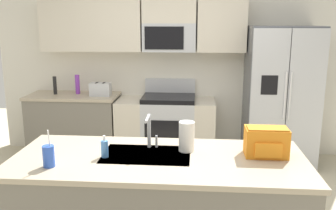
{
  "coord_description": "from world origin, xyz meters",
  "views": [
    {
      "loc": [
        0.31,
        -3.15,
        1.92
      ],
      "look_at": [
        0.01,
        0.6,
        1.05
      ],
      "focal_mm": 39.25,
      "sensor_mm": 36.0,
      "label": 1
    }
  ],
  "objects": [
    {
      "name": "sink_faucet",
      "position": [
        -0.07,
        -0.33,
        1.07
      ],
      "size": [
        0.08,
        0.21,
        0.28
      ],
      "color": "#B7BABF",
      "rests_on": "island_counter"
    },
    {
      "name": "backpack",
      "position": [
        0.84,
        -0.43,
        1.02
      ],
      "size": [
        0.32,
        0.22,
        0.23
      ],
      "color": "orange",
      "rests_on": "island_counter"
    },
    {
      "name": "back_counter",
      "position": [
        -1.43,
        1.8,
        0.45
      ],
      "size": [
        1.26,
        0.63,
        0.9
      ],
      "color": "slate",
      "rests_on": "ground"
    },
    {
      "name": "island_counter",
      "position": [
        0.02,
        -0.52,
        0.45
      ],
      "size": [
        2.25,
        0.94,
        0.9
      ],
      "color": "slate",
      "rests_on": "ground"
    },
    {
      "name": "drink_cup_blue",
      "position": [
        -0.73,
        -0.77,
        0.98
      ],
      "size": [
        0.08,
        0.08,
        0.28
      ],
      "color": "blue",
      "rests_on": "island_counter"
    },
    {
      "name": "range_oven",
      "position": [
        -0.12,
        1.8,
        0.44
      ],
      "size": [
        1.36,
        0.61,
        1.1
      ],
      "color": "#B7BABF",
      "rests_on": "ground"
    },
    {
      "name": "toaster",
      "position": [
        -1.02,
        1.75,
        0.99
      ],
      "size": [
        0.28,
        0.16,
        0.18
      ],
      "color": "#B7BABF",
      "rests_on": "back_counter"
    },
    {
      "name": "bottle_purple",
      "position": [
        -1.38,
        1.86,
        1.04
      ],
      "size": [
        0.06,
        0.06,
        0.27
      ],
      "primitive_type": "cylinder",
      "color": "purple",
      "rests_on": "back_counter"
    },
    {
      "name": "soap_dispenser",
      "position": [
        -0.39,
        -0.55,
        0.97
      ],
      "size": [
        0.06,
        0.06,
        0.17
      ],
      "color": "#4C8CD8",
      "rests_on": "island_counter"
    },
    {
      "name": "kitchen_wall_unit",
      "position": [
        -0.14,
        2.08,
        1.47
      ],
      "size": [
        5.2,
        0.43,
        2.6
      ],
      "color": "silver",
      "rests_on": "ground"
    },
    {
      "name": "paper_towel_roll",
      "position": [
        0.23,
        -0.37,
        1.02
      ],
      "size": [
        0.12,
        0.12,
        0.24
      ],
      "primitive_type": "cylinder",
      "color": "white",
      "rests_on": "island_counter"
    },
    {
      "name": "pepper_mill",
      "position": [
        -1.69,
        1.8,
        1.03
      ],
      "size": [
        0.05,
        0.05,
        0.25
      ],
      "primitive_type": "cylinder",
      "color": "black",
      "rests_on": "back_counter"
    },
    {
      "name": "refrigerator",
      "position": [
        1.42,
        1.73,
        0.93
      ],
      "size": [
        0.9,
        0.76,
        1.85
      ],
      "color": "#4C4F54",
      "rests_on": "ground"
    }
  ]
}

